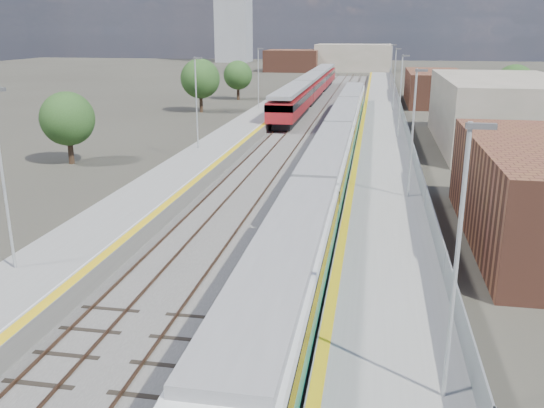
# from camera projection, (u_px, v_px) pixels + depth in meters

# --- Properties ---
(ground) EXTENTS (320.00, 320.00, 0.00)m
(ground) POSITION_uv_depth(u_px,v_px,m) (333.00, 132.00, 62.35)
(ground) COLOR #47443A
(ground) RESTS_ON ground
(ballast_bed) EXTENTS (10.50, 155.00, 0.06)m
(ballast_bed) POSITION_uv_depth(u_px,v_px,m) (314.00, 128.00, 65.07)
(ballast_bed) COLOR #565451
(ballast_bed) RESTS_ON ground
(tracks) EXTENTS (8.96, 160.00, 0.17)m
(tracks) POSITION_uv_depth(u_px,v_px,m) (321.00, 125.00, 66.53)
(tracks) COLOR #4C3323
(tracks) RESTS_ON ground
(platform_right) EXTENTS (4.70, 155.00, 8.52)m
(platform_right) POSITION_uv_depth(u_px,v_px,m) (382.00, 125.00, 63.66)
(platform_right) COLOR slate
(platform_right) RESTS_ON ground
(platform_left) EXTENTS (4.30, 155.00, 8.52)m
(platform_left) POSITION_uv_depth(u_px,v_px,m) (256.00, 122.00, 66.06)
(platform_left) COLOR slate
(platform_left) RESTS_ON ground
(buildings) EXTENTS (72.00, 185.50, 40.00)m
(buildings) POSITION_uv_depth(u_px,v_px,m) (289.00, 30.00, 145.78)
(buildings) COLOR brown
(buildings) RESTS_ON ground
(green_train) EXTENTS (2.67, 74.32, 2.93)m
(green_train) POSITION_uv_depth(u_px,v_px,m) (337.00, 140.00, 46.66)
(green_train) COLOR black
(green_train) RESTS_ON ground
(red_train) EXTENTS (3.06, 61.96, 3.86)m
(red_train) POSITION_uv_depth(u_px,v_px,m) (311.00, 86.00, 89.20)
(red_train) COLOR black
(red_train) RESTS_ON ground
(tree_a) EXTENTS (4.36, 4.36, 5.91)m
(tree_a) POSITION_uv_depth(u_px,v_px,m) (67.00, 119.00, 46.51)
(tree_a) COLOR #382619
(tree_a) RESTS_ON ground
(tree_b) EXTENTS (5.20, 5.20, 7.05)m
(tree_b) POSITION_uv_depth(u_px,v_px,m) (200.00, 79.00, 76.16)
(tree_b) COLOR #382619
(tree_b) RESTS_ON ground
(tree_c) EXTENTS (4.49, 4.49, 6.09)m
(tree_c) POSITION_uv_depth(u_px,v_px,m) (238.00, 75.00, 90.32)
(tree_c) COLOR #382619
(tree_c) RESTS_ON ground
(tree_d) EXTENTS (4.87, 4.87, 6.60)m
(tree_d) POSITION_uv_depth(u_px,v_px,m) (514.00, 84.00, 71.35)
(tree_d) COLOR #382619
(tree_d) RESTS_ON ground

